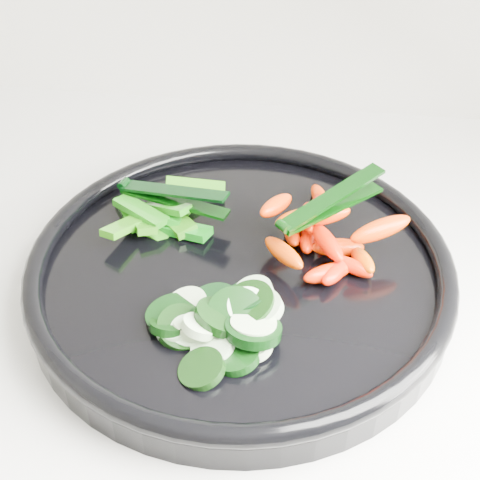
# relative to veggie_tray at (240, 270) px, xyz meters

# --- Properties ---
(veggie_tray) EXTENTS (0.50, 0.50, 0.04)m
(veggie_tray) POSITION_rel_veggie_tray_xyz_m (0.00, 0.00, 0.00)
(veggie_tray) COLOR black
(veggie_tray) RESTS_ON counter
(cucumber_pile) EXTENTS (0.12, 0.12, 0.04)m
(cucumber_pile) POSITION_rel_veggie_tray_xyz_m (-0.00, -0.08, 0.01)
(cucumber_pile) COLOR black
(cucumber_pile) RESTS_ON veggie_tray
(carrot_pile) EXTENTS (0.14, 0.16, 0.05)m
(carrot_pile) POSITION_rel_veggie_tray_xyz_m (0.07, 0.03, 0.02)
(carrot_pile) COLOR #FC0E00
(carrot_pile) RESTS_ON veggie_tray
(pepper_pile) EXTENTS (0.11, 0.11, 0.03)m
(pepper_pile) POSITION_rel_veggie_tray_xyz_m (-0.08, 0.05, 0.01)
(pepper_pile) COLOR #1E6809
(pepper_pile) RESTS_ON veggie_tray
(tong_carrot) EXTENTS (0.09, 0.09, 0.02)m
(tong_carrot) POSITION_rel_veggie_tray_xyz_m (0.07, 0.04, 0.05)
(tong_carrot) COLOR black
(tong_carrot) RESTS_ON carrot_pile
(tong_pepper) EXTENTS (0.11, 0.04, 0.02)m
(tong_pepper) POSITION_rel_veggie_tray_xyz_m (-0.08, 0.06, 0.03)
(tong_pepper) COLOR black
(tong_pepper) RESTS_ON pepper_pile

